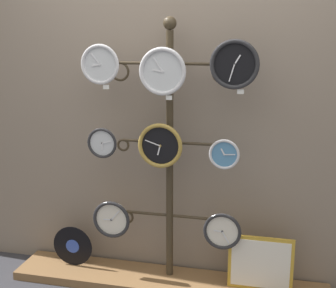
{
  "coord_description": "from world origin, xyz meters",
  "views": [
    {
      "loc": [
        0.69,
        -2.54,
        1.73
      ],
      "look_at": [
        0.0,
        0.36,
        1.02
      ],
      "focal_mm": 50.0,
      "sensor_mm": 36.0,
      "label": 1
    }
  ],
  "objects_px": {
    "display_stand": "(170,191)",
    "clock_top_center": "(163,71)",
    "clock_top_left": "(100,64)",
    "clock_middle_right": "(224,154)",
    "clock_bottom_right": "(222,231)",
    "clock_middle_left": "(102,143)",
    "picture_frame": "(260,264)",
    "clock_middle_center": "(160,146)",
    "clock_bottom_left": "(112,219)",
    "clock_top_right": "(235,64)",
    "vinyl_record": "(73,246)"
  },
  "relations": [
    {
      "from": "display_stand",
      "to": "clock_top_center",
      "type": "bearing_deg",
      "value": -101.95
    },
    {
      "from": "clock_top_left",
      "to": "clock_middle_right",
      "type": "xyz_separation_m",
      "value": [
        0.81,
        -0.0,
        -0.55
      ]
    },
    {
      "from": "clock_bottom_right",
      "to": "clock_middle_left",
      "type": "bearing_deg",
      "value": 178.61
    },
    {
      "from": "display_stand",
      "to": "clock_top_left",
      "type": "xyz_separation_m",
      "value": [
        -0.44,
        -0.1,
        0.86
      ]
    },
    {
      "from": "clock_top_left",
      "to": "picture_frame",
      "type": "bearing_deg",
      "value": 1.61
    },
    {
      "from": "clock_middle_left",
      "to": "clock_middle_center",
      "type": "xyz_separation_m",
      "value": [
        0.41,
        -0.03,
        0.01
      ]
    },
    {
      "from": "clock_top_center",
      "to": "clock_bottom_left",
      "type": "relative_size",
      "value": 1.12
    },
    {
      "from": "clock_middle_right",
      "to": "clock_top_right",
      "type": "bearing_deg",
      "value": -14.01
    },
    {
      "from": "clock_top_left",
      "to": "clock_bottom_right",
      "type": "bearing_deg",
      "value": 0.08
    },
    {
      "from": "clock_middle_right",
      "to": "clock_bottom_left",
      "type": "height_order",
      "value": "clock_middle_right"
    },
    {
      "from": "clock_top_right",
      "to": "clock_middle_center",
      "type": "relative_size",
      "value": 1.01
    },
    {
      "from": "clock_top_left",
      "to": "vinyl_record",
      "type": "relative_size",
      "value": 0.86
    },
    {
      "from": "display_stand",
      "to": "clock_bottom_left",
      "type": "xyz_separation_m",
      "value": [
        -0.39,
        -0.08,
        -0.21
      ]
    },
    {
      "from": "display_stand",
      "to": "picture_frame",
      "type": "bearing_deg",
      "value": -5.91
    },
    {
      "from": "display_stand",
      "to": "clock_middle_right",
      "type": "xyz_separation_m",
      "value": [
        0.38,
        -0.1,
        0.31
      ]
    },
    {
      "from": "picture_frame",
      "to": "clock_top_right",
      "type": "bearing_deg",
      "value": -168.19
    },
    {
      "from": "display_stand",
      "to": "clock_middle_left",
      "type": "relative_size",
      "value": 8.81
    },
    {
      "from": "display_stand",
      "to": "clock_middle_center",
      "type": "distance_m",
      "value": 0.36
    },
    {
      "from": "clock_top_left",
      "to": "clock_middle_left",
      "type": "relative_size",
      "value": 1.25
    },
    {
      "from": "clock_top_right",
      "to": "clock_middle_right",
      "type": "xyz_separation_m",
      "value": [
        -0.05,
        0.01,
        -0.56
      ]
    },
    {
      "from": "clock_middle_left",
      "to": "clock_bottom_left",
      "type": "distance_m",
      "value": 0.54
    },
    {
      "from": "clock_top_right",
      "to": "clock_middle_right",
      "type": "height_order",
      "value": "clock_top_right"
    },
    {
      "from": "clock_middle_left",
      "to": "clock_middle_center",
      "type": "height_order",
      "value": "clock_middle_center"
    },
    {
      "from": "clock_top_left",
      "to": "clock_middle_left",
      "type": "distance_m",
      "value": 0.52
    },
    {
      "from": "clock_top_right",
      "to": "clock_middle_left",
      "type": "xyz_separation_m",
      "value": [
        -0.87,
        0.03,
        -0.54
      ]
    },
    {
      "from": "clock_bottom_right",
      "to": "clock_bottom_left",
      "type": "bearing_deg",
      "value": 179.27
    },
    {
      "from": "clock_middle_center",
      "to": "picture_frame",
      "type": "relative_size",
      "value": 0.7
    },
    {
      "from": "clock_top_left",
      "to": "clock_middle_center",
      "type": "distance_m",
      "value": 0.65
    },
    {
      "from": "clock_top_right",
      "to": "clock_top_center",
      "type": "bearing_deg",
      "value": 179.3
    },
    {
      "from": "clock_bottom_right",
      "to": "picture_frame",
      "type": "bearing_deg",
      "value": 6.48
    },
    {
      "from": "clock_top_center",
      "to": "clock_middle_right",
      "type": "height_order",
      "value": "clock_top_center"
    },
    {
      "from": "clock_middle_center",
      "to": "clock_middle_right",
      "type": "relative_size",
      "value": 1.52
    },
    {
      "from": "clock_bottom_left",
      "to": "picture_frame",
      "type": "xyz_separation_m",
      "value": [
        1.03,
        0.02,
        -0.22
      ]
    },
    {
      "from": "picture_frame",
      "to": "clock_middle_left",
      "type": "bearing_deg",
      "value": -179.52
    },
    {
      "from": "clock_middle_right",
      "to": "clock_bottom_left",
      "type": "bearing_deg",
      "value": 179.05
    },
    {
      "from": "clock_middle_center",
      "to": "clock_bottom_right",
      "type": "relative_size",
      "value": 1.17
    },
    {
      "from": "vinyl_record",
      "to": "clock_middle_left",
      "type": "bearing_deg",
      "value": -8.1
    },
    {
      "from": "clock_top_right",
      "to": "clock_bottom_left",
      "type": "relative_size",
      "value": 1.11
    },
    {
      "from": "display_stand",
      "to": "clock_bottom_right",
      "type": "relative_size",
      "value": 7.28
    },
    {
      "from": "clock_top_left",
      "to": "clock_middle_left",
      "type": "height_order",
      "value": "clock_top_left"
    },
    {
      "from": "clock_middle_left",
      "to": "clock_bottom_left",
      "type": "xyz_separation_m",
      "value": [
        0.05,
        -0.01,
        -0.54
      ]
    },
    {
      "from": "clock_top_left",
      "to": "clock_bottom_right",
      "type": "relative_size",
      "value": 1.03
    },
    {
      "from": "clock_top_left",
      "to": "vinyl_record",
      "type": "distance_m",
      "value": 1.36
    },
    {
      "from": "clock_top_left",
      "to": "clock_middle_left",
      "type": "bearing_deg",
      "value": 118.8
    },
    {
      "from": "clock_top_right",
      "to": "clock_bottom_right",
      "type": "bearing_deg",
      "value": 162.58
    },
    {
      "from": "clock_middle_center",
      "to": "clock_bottom_left",
      "type": "height_order",
      "value": "clock_middle_center"
    },
    {
      "from": "clock_top_right",
      "to": "clock_bottom_right",
      "type": "distance_m",
      "value": 1.08
    },
    {
      "from": "clock_bottom_left",
      "to": "clock_middle_left",
      "type": "bearing_deg",
      "value": 169.4
    },
    {
      "from": "clock_top_left",
      "to": "clock_middle_right",
      "type": "height_order",
      "value": "clock_top_left"
    },
    {
      "from": "clock_top_left",
      "to": "vinyl_record",
      "type": "xyz_separation_m",
      "value": [
        -0.29,
        0.06,
        -1.32
      ]
    }
  ]
}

